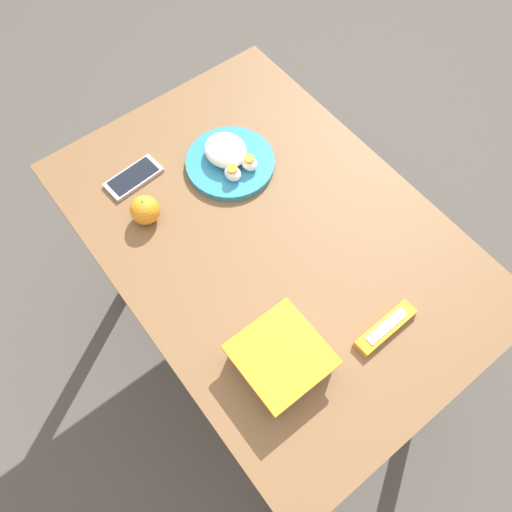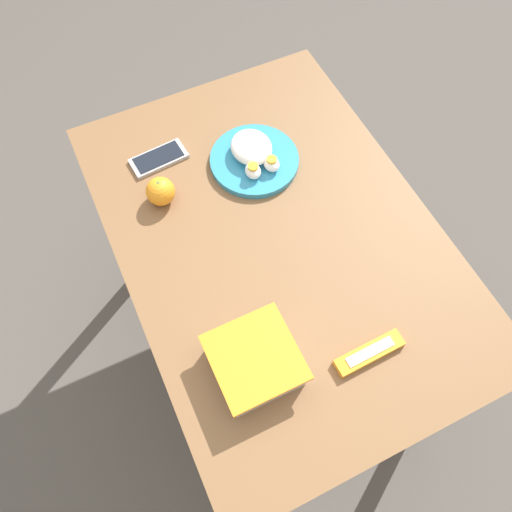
{
  "view_description": "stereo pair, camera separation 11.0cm",
  "coord_description": "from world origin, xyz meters",
  "views": [
    {
      "loc": [
        -0.45,
        0.39,
        1.75
      ],
      "look_at": [
        -0.04,
        0.07,
        0.77
      ],
      "focal_mm": 35.0,
      "sensor_mm": 36.0,
      "label": 1
    },
    {
      "loc": [
        -0.5,
        0.29,
        1.75
      ],
      "look_at": [
        -0.04,
        0.07,
        0.77
      ],
      "focal_mm": 35.0,
      "sensor_mm": 36.0,
      "label": 2
    }
  ],
  "objects": [
    {
      "name": "table",
      "position": [
        0.0,
        0.0,
        0.63
      ],
      "size": [
        1.05,
        0.72,
        0.74
      ],
      "color": "brown",
      "rests_on": "ground_plane"
    },
    {
      "name": "candy_bar",
      "position": [
        -0.34,
        -0.04,
        0.75
      ],
      "size": [
        0.04,
        0.15,
        0.02
      ],
      "color": "orange",
      "rests_on": "table"
    },
    {
      "name": "rice_plate",
      "position": [
        0.22,
        -0.04,
        0.77
      ],
      "size": [
        0.22,
        0.22,
        0.06
      ],
      "color": "teal",
      "rests_on": "table"
    },
    {
      "name": "cell_phone",
      "position": [
        0.33,
        0.17,
        0.75
      ],
      "size": [
        0.08,
        0.15,
        0.01
      ],
      "color": "#ADADB2",
      "rests_on": "table"
    },
    {
      "name": "orange_fruit",
      "position": [
        0.21,
        0.21,
        0.78
      ],
      "size": [
        0.07,
        0.07,
        0.07
      ],
      "color": "orange",
      "rests_on": "table"
    },
    {
      "name": "food_container",
      "position": [
        -0.26,
        0.18,
        0.78
      ],
      "size": [
        0.17,
        0.17,
        0.07
      ],
      "color": "white",
      "rests_on": "table"
    },
    {
      "name": "ground_plane",
      "position": [
        0.0,
        0.0,
        0.0
      ],
      "size": [
        10.0,
        10.0,
        0.0
      ],
      "primitive_type": "plane",
      "color": "#4C4742"
    }
  ]
}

